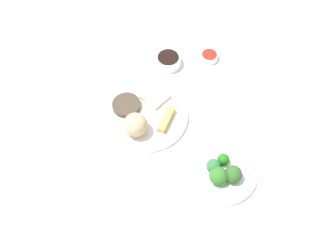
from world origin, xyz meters
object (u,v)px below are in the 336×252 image
(broccoli_plate, at_px, (220,171))
(sauce_ramekin_sweet_and_sour, at_px, (209,57))
(main_plate, at_px, (146,115))
(soy_sauce_bowl, at_px, (168,61))

(broccoli_plate, relative_size, sauce_ramekin_sweet_and_sour, 3.34)
(main_plate, relative_size, soy_sauce_bowl, 2.97)
(soy_sauce_bowl, height_order, sauce_ramekin_sweet_and_sour, soy_sauce_bowl)
(broccoli_plate, xyz_separation_m, soy_sauce_bowl, (-0.22, -0.41, 0.01))
(broccoli_plate, bearing_deg, sauce_ramekin_sweet_and_sour, -137.17)
(main_plate, relative_size, broccoli_plate, 1.25)
(main_plate, height_order, broccoli_plate, main_plate)
(soy_sauce_bowl, bearing_deg, broccoli_plate, 62.08)
(main_plate, bearing_deg, broccoli_plate, 90.89)
(broccoli_plate, height_order, soy_sauce_bowl, soy_sauce_bowl)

